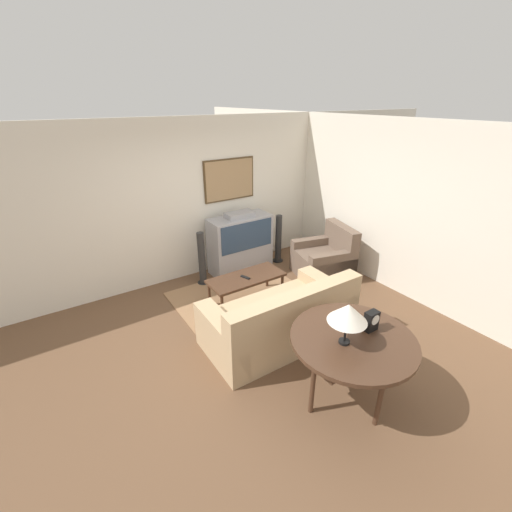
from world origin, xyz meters
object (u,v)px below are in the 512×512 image
coffee_table (246,279)px  table_lamp (348,313)px  armchair (324,260)px  couch (280,320)px  speaker_tower_right (278,240)px  console_table (353,343)px  mantel_clock (371,321)px  tv (240,243)px  speaker_tower_left (202,260)px

coffee_table → table_lamp: size_ratio=2.70×
armchair → couch: bearing=-45.7°
armchair → speaker_tower_right: speaker_tower_right is taller
couch → speaker_tower_right: 2.43m
console_table → table_lamp: size_ratio=2.85×
mantel_clock → coffee_table: bearing=93.1°
tv → console_table: (-0.61, -3.20, 0.20)m
tv → speaker_tower_right: bearing=-5.4°
tv → mantel_clock: tv is taller
coffee_table → speaker_tower_left: size_ratio=1.26×
armchair → table_lamp: (-1.90, -2.19, 0.84)m
coffee_table → tv: bearing=63.6°
console_table → table_lamp: bearing=179.4°
tv → table_lamp: (-0.75, -3.20, 0.61)m
tv → couch: size_ratio=0.58×
tv → couch: bearing=-107.0°
mantel_clock → console_table: bearing=-179.9°
console_table → mantel_clock: bearing=0.1°
armchair → coffee_table: size_ratio=0.90×
couch → table_lamp: size_ratio=4.42×
tv → table_lamp: bearing=-103.2°
tv → couch: tv is taller
coffee_table → table_lamp: bearing=-96.6°
couch → console_table: (0.01, -1.17, 0.42)m
couch → armchair: armchair is taller
couch → speaker_tower_right: speaker_tower_right is taller
tv → speaker_tower_left: size_ratio=1.20×
console_table → armchair: bearing=51.2°
armchair → console_table: armchair is taller
armchair → tv: bearing=-117.1°
coffee_table → console_table: bearing=-93.1°
table_lamp → speaker_tower_right: (1.56, 3.13, -0.70)m
couch → coffee_table: 1.05m
speaker_tower_right → armchair: bearing=-70.1°
console_table → speaker_tower_left: bearing=93.6°
couch → speaker_tower_right: (1.43, 1.96, 0.13)m
speaker_tower_right → mantel_clock: bearing=-110.8°
mantel_clock → speaker_tower_right: mantel_clock is taller
table_lamp → speaker_tower_right: 3.56m
tv → console_table: 3.27m
mantel_clock → tv: bearing=83.3°
tv → mantel_clock: size_ratio=5.29×
coffee_table → armchair: bearing=-0.5°
console_table → couch: bearing=90.3°
tv → speaker_tower_right: 0.82m
mantel_clock → couch: bearing=101.9°
table_lamp → armchair: bearing=49.1°
couch → speaker_tower_left: speaker_tower_left is taller
mantel_clock → speaker_tower_left: bearing=97.9°
table_lamp → mantel_clock: 0.44m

